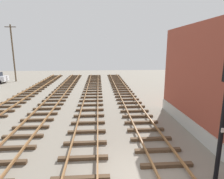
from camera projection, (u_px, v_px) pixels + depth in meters
The scene contains 4 objects.
ground_plane at pixel (146, 177), 8.11m from camera, with size 86.43×86.43×0.00m, color gray.
track_near_building at pixel (172, 174), 8.16m from camera, with size 2.50×66.49×0.32m.
track_centre at pixel (80, 178), 7.88m from camera, with size 2.50×66.49×0.32m.
utility_pole_far at pixel (13, 53), 31.71m from camera, with size 1.80×0.24×9.47m.
Camera 1 is at (-1.98, -7.02, 5.41)m, focal length 30.13 mm.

